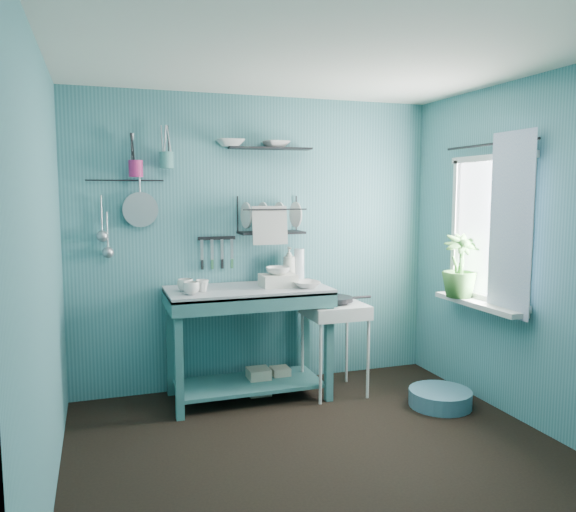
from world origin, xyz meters
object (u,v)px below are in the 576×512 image
object	(u,v)px
utensil_cup_teal	(166,160)
colander	(140,210)
soap_bottle	(289,264)
water_bottle	(299,265)
dish_rack	(271,215)
storage_tin_large	(259,381)
frying_pan	(335,299)
mug_mid	(202,286)
mug_left	(191,288)
potted_plant	(460,266)
work_counter	(248,343)
hotplate_stand	(334,348)
utensil_cup_magenta	(136,169)
floor_basin	(440,398)
mug_right	(185,285)
wash_tub	(278,280)
storage_tin_small	(280,379)

from	to	relation	value
utensil_cup_teal	colander	size ratio (longest dim) A/B	0.46
soap_bottle	water_bottle	world-z (taller)	soap_bottle
dish_rack	storage_tin_large	xyz separation A→B (m)	(-0.17, -0.17, -1.38)
frying_pan	utensil_cup_teal	world-z (taller)	utensil_cup_teal
mug_mid	utensil_cup_teal	distance (m)	1.05
mug_left	potted_plant	bearing A→B (deg)	-8.79
work_counter	mug_mid	xyz separation A→B (m)	(-0.38, -0.06, 0.51)
colander	dish_rack	bearing A→B (deg)	-4.27
mug_mid	frying_pan	xyz separation A→B (m)	(1.10, -0.05, -0.16)
mug_left	hotplate_stand	distance (m)	1.33
work_counter	utensil_cup_teal	xyz separation A→B (m)	(-0.59, 0.27, 1.48)
utensil_cup_magenta	storage_tin_large	bearing A→B (deg)	-13.46
mug_mid	utensil_cup_magenta	size ratio (longest dim) A/B	0.77
mug_left	utensil_cup_magenta	size ratio (longest dim) A/B	0.95
frying_pan	floor_basin	world-z (taller)	frying_pan
hotplate_stand	storage_tin_large	distance (m)	0.69
water_bottle	hotplate_stand	world-z (taller)	water_bottle
mug_right	dish_rack	bearing A→B (deg)	16.17
frying_pan	utensil_cup_magenta	world-z (taller)	utensil_cup_magenta
mug_right	water_bottle	xyz separation A→B (m)	(1.02, 0.22, 0.09)
wash_tub	soap_bottle	world-z (taller)	soap_bottle
soap_bottle	storage_tin_large	bearing A→B (deg)	-154.89
wash_tub	storage_tin_large	size ratio (longest dim) A/B	1.27
frying_pan	utensil_cup_magenta	size ratio (longest dim) A/B	2.31
mug_mid	mug_right	xyz separation A→B (m)	(-0.12, 0.06, 0.00)
soap_bottle	utensil_cup_magenta	distance (m)	1.49
hotplate_stand	floor_basin	size ratio (longest dim) A/B	1.56
mug_mid	utensil_cup_magenta	distance (m)	1.07
mug_right	utensil_cup_teal	bearing A→B (deg)	108.41
dish_rack	utensil_cup_teal	bearing A→B (deg)	-176.06
water_bottle	storage_tin_small	distance (m)	0.99
water_bottle	utensil_cup_magenta	size ratio (longest dim) A/B	2.15
frying_pan	utensil_cup_magenta	xyz separation A→B (m)	(-1.55, 0.39, 1.07)
hotplate_stand	utensil_cup_magenta	xyz separation A→B (m)	(-1.55, 0.39, 1.49)
mug_left	frying_pan	distance (m)	1.21
dish_rack	storage_tin_large	bearing A→B (deg)	-126.92
soap_bottle	floor_basin	bearing A→B (deg)	-41.72
mug_mid	floor_basin	world-z (taller)	mug_mid
mug_left	floor_basin	world-z (taller)	mug_left
wash_tub	floor_basin	distance (m)	1.59
work_counter	floor_basin	size ratio (longest dim) A/B	2.64
work_counter	mug_right	world-z (taller)	mug_right
mug_right	dish_rack	distance (m)	0.96
dish_rack	utensil_cup_teal	world-z (taller)	utensil_cup_teal
mug_left	potted_plant	size ratio (longest dim) A/B	0.24
storage_tin_small	floor_basin	bearing A→B (deg)	-34.36
hotplate_stand	colander	bearing A→B (deg)	162.17
mug_left	potted_plant	xyz separation A→B (m)	(2.14, -0.33, 0.12)
water_bottle	colander	xyz separation A→B (m)	(-1.32, 0.08, 0.49)
mug_mid	storage_tin_large	world-z (taller)	mug_mid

